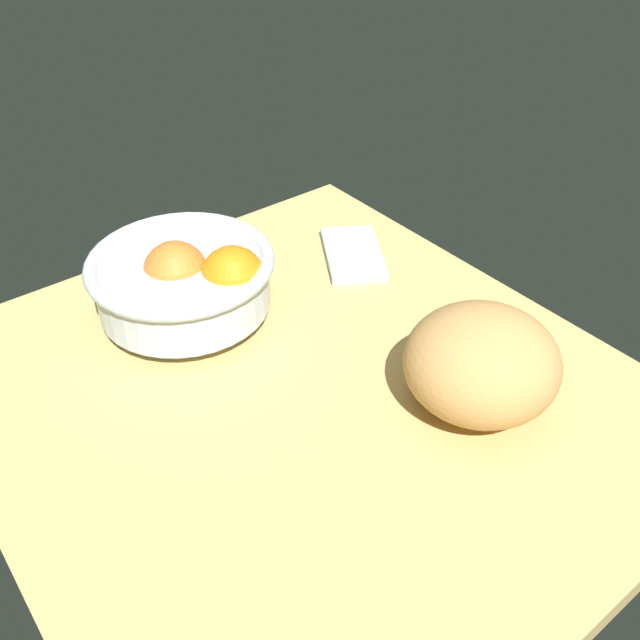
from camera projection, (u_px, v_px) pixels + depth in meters
ground_plane at (303, 397)px, 75.05cm from camera, size 70.31×64.01×3.00cm
fruit_bowl at (187, 279)px, 80.85cm from camera, size 21.84×21.84×10.06cm
bread_loaf at (481, 363)px, 69.00cm from camera, size 20.52×20.71×10.89cm
napkin_folded at (353, 254)px, 93.96cm from camera, size 14.71×12.91×1.17cm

